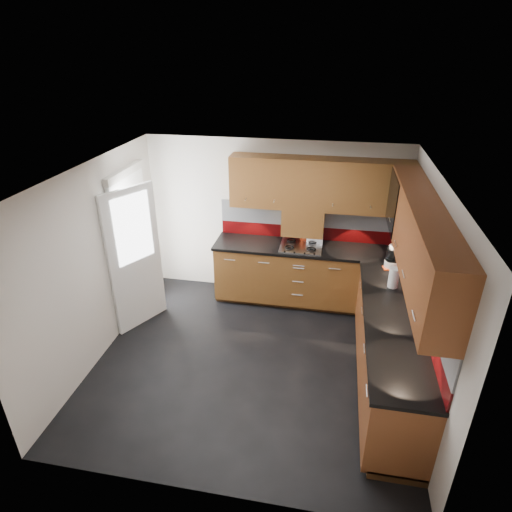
% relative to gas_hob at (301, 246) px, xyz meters
% --- Properties ---
extents(room, '(4.00, 3.80, 2.64)m').
position_rel_gas_hob_xyz_m(room, '(-0.45, -1.47, 0.54)').
color(room, black).
extents(base_cabinets, '(2.70, 3.20, 0.95)m').
position_rel_gas_hob_xyz_m(base_cabinets, '(0.62, -0.75, -0.52)').
color(base_cabinets, '#552B13').
rests_on(base_cabinets, room).
extents(countertop, '(2.72, 3.22, 0.04)m').
position_rel_gas_hob_xyz_m(countertop, '(0.60, -0.77, -0.04)').
color(countertop, black).
rests_on(countertop, base_cabinets).
extents(backsplash, '(2.70, 3.20, 0.54)m').
position_rel_gas_hob_xyz_m(backsplash, '(0.83, -0.54, 0.25)').
color(backsplash, maroon).
rests_on(backsplash, countertop).
extents(upper_cabinets, '(2.50, 3.20, 0.72)m').
position_rel_gas_hob_xyz_m(upper_cabinets, '(0.78, -0.69, 0.88)').
color(upper_cabinets, '#552B13').
rests_on(upper_cabinets, room).
extents(extractor_hood, '(0.60, 0.33, 0.40)m').
position_rel_gas_hob_xyz_m(extractor_hood, '(0.00, 0.17, 0.32)').
color(extractor_hood, '#552B13').
rests_on(extractor_hood, room).
extents(glass_cabinet, '(0.32, 0.80, 0.66)m').
position_rel_gas_hob_xyz_m(glass_cabinet, '(1.26, -0.40, 0.91)').
color(glass_cabinet, black).
rests_on(glass_cabinet, room).
extents(back_door, '(0.42, 1.19, 2.04)m').
position_rel_gas_hob_xyz_m(back_door, '(-2.23, -0.72, 0.08)').
color(back_door, white).
rests_on(back_door, room).
extents(gas_hob, '(0.60, 0.53, 0.05)m').
position_rel_gas_hob_xyz_m(gas_hob, '(0.00, 0.00, 0.00)').
color(gas_hob, silver).
rests_on(gas_hob, countertop).
extents(utensil_pot, '(0.11, 0.11, 0.40)m').
position_rel_gas_hob_xyz_m(utensil_pot, '(0.02, 0.23, 0.08)').
color(utensil_pot, red).
rests_on(utensil_pot, countertop).
extents(toaster, '(0.24, 0.15, 0.17)m').
position_rel_gas_hob_xyz_m(toaster, '(0.18, 0.18, 0.07)').
color(toaster, silver).
rests_on(toaster, countertop).
extents(food_processor, '(0.19, 0.19, 0.32)m').
position_rel_gas_hob_xyz_m(food_processor, '(1.22, -0.40, 0.13)').
color(food_processor, white).
rests_on(food_processor, countertop).
extents(paper_towel, '(0.14, 0.14, 0.25)m').
position_rel_gas_hob_xyz_m(paper_towel, '(1.19, -0.92, 0.11)').
color(paper_towel, white).
rests_on(paper_towel, countertop).
extents(orange_cloth, '(0.16, 0.14, 0.01)m').
position_rel_gas_hob_xyz_m(orange_cloth, '(1.19, -0.45, -0.01)').
color(orange_cloth, '#EF4C1A').
rests_on(orange_cloth, countertop).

